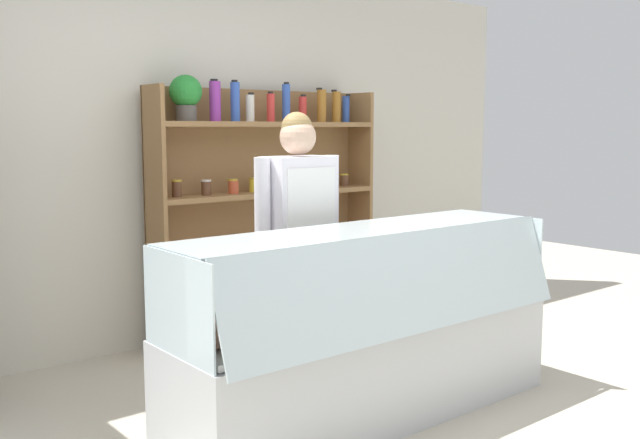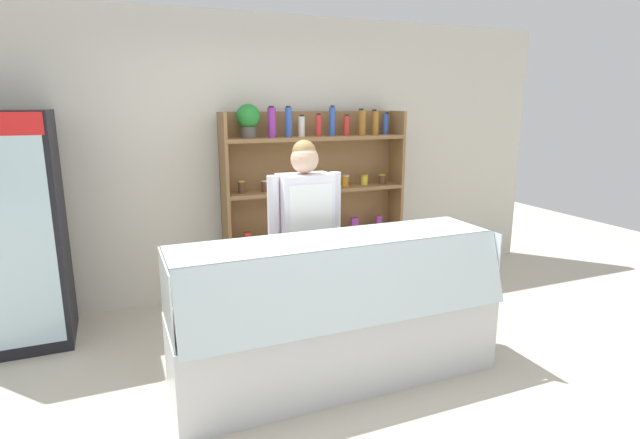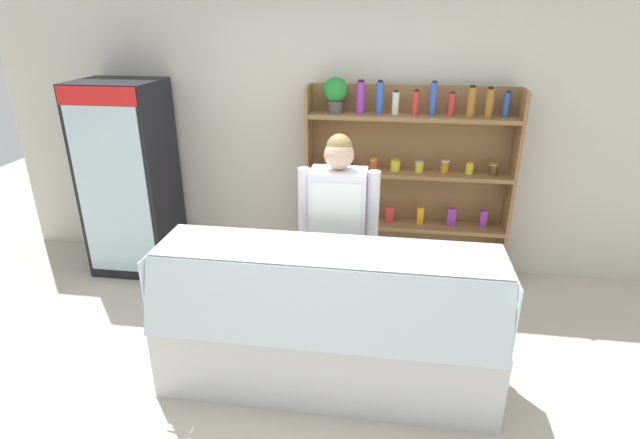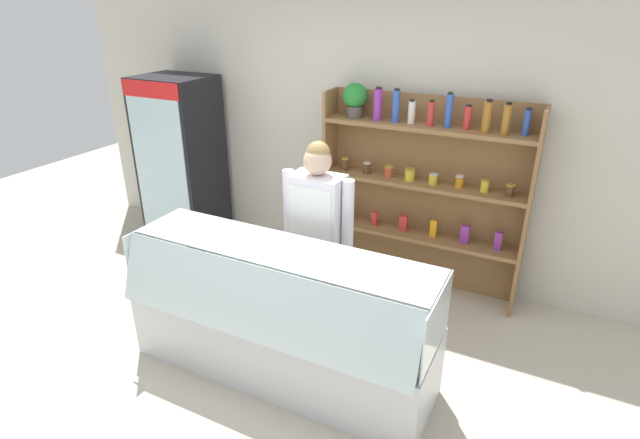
% 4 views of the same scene
% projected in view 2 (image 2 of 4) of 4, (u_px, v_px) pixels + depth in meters
% --- Properties ---
extents(ground_plane, '(12.00, 12.00, 0.00)m').
position_uv_depth(ground_plane, '(330.00, 390.00, 3.36)').
color(ground_plane, beige).
extents(back_wall, '(6.80, 0.10, 2.70)m').
position_uv_depth(back_wall, '(247.00, 159.00, 4.87)').
color(back_wall, beige).
rests_on(back_wall, ground).
extents(drinks_fridge, '(0.75, 0.65, 1.83)m').
position_uv_depth(drinks_fridge, '(9.00, 232.00, 3.82)').
color(drinks_fridge, black).
rests_on(drinks_fridge, ground).
extents(shelving_unit, '(1.84, 0.29, 1.88)m').
position_uv_depth(shelving_unit, '(311.00, 189.00, 4.95)').
color(shelving_unit, olive).
rests_on(shelving_unit, ground).
extents(deli_display_case, '(2.23, 0.71, 1.01)m').
position_uv_depth(deli_display_case, '(336.00, 336.00, 3.43)').
color(deli_display_case, silver).
rests_on(deli_display_case, ground).
extents(shop_clerk, '(0.59, 0.25, 1.62)m').
position_uv_depth(shop_clerk, '(305.00, 227.00, 3.82)').
color(shop_clerk, '#4C4233').
rests_on(shop_clerk, ground).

